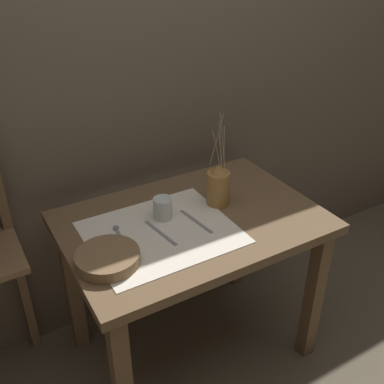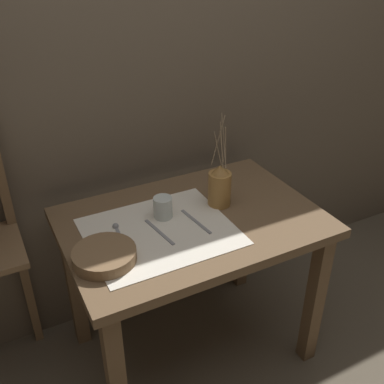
% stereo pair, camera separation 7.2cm
% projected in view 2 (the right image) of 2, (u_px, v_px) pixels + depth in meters
% --- Properties ---
extents(ground_plane, '(12.00, 12.00, 0.00)m').
position_uv_depth(ground_plane, '(192.00, 346.00, 2.13)').
color(ground_plane, brown).
extents(stone_wall_back, '(7.00, 0.06, 2.40)m').
position_uv_depth(stone_wall_back, '(142.00, 70.00, 1.88)').
color(stone_wall_back, brown).
rests_on(stone_wall_back, ground_plane).
extents(wooden_table, '(1.01, 0.69, 0.72)m').
position_uv_depth(wooden_table, '(192.00, 242.00, 1.82)').
color(wooden_table, brown).
rests_on(wooden_table, ground_plane).
extents(linen_cloth, '(0.54, 0.46, 0.00)m').
position_uv_depth(linen_cloth, '(160.00, 231.00, 1.69)').
color(linen_cloth, silver).
rests_on(linen_cloth, wooden_table).
extents(pitcher_with_flowers, '(0.09, 0.09, 0.39)m').
position_uv_depth(pitcher_with_flowers, '(220.00, 186.00, 1.81)').
color(pitcher_with_flowers, olive).
rests_on(pitcher_with_flowers, wooden_table).
extents(wooden_bowl, '(0.22, 0.22, 0.04)m').
position_uv_depth(wooden_bowl, '(105.00, 256.00, 1.53)').
color(wooden_bowl, brown).
rests_on(wooden_bowl, wooden_table).
extents(glass_tumbler_near, '(0.07, 0.07, 0.09)m').
position_uv_depth(glass_tumbler_near, '(163.00, 207.00, 1.75)').
color(glass_tumbler_near, silver).
rests_on(glass_tumbler_near, wooden_table).
extents(spoon_outer, '(0.03, 0.21, 0.02)m').
position_uv_depth(spoon_outer, '(118.00, 232.00, 1.67)').
color(spoon_outer, gray).
rests_on(spoon_outer, wooden_table).
extents(fork_inner, '(0.04, 0.19, 0.00)m').
position_uv_depth(fork_inner, '(159.00, 232.00, 1.68)').
color(fork_inner, gray).
rests_on(fork_inner, wooden_table).
extents(knife_center, '(0.04, 0.19, 0.00)m').
position_uv_depth(knife_center, '(197.00, 221.00, 1.74)').
color(knife_center, gray).
rests_on(knife_center, wooden_table).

